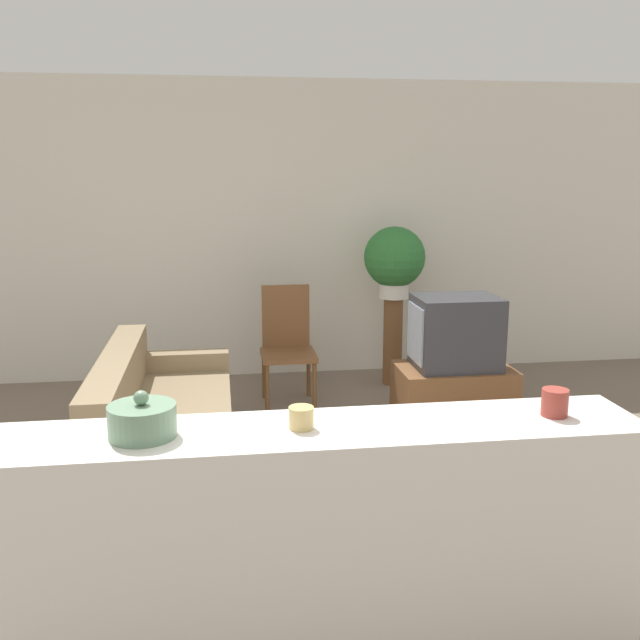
{
  "coord_description": "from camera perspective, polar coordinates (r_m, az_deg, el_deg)",
  "views": [
    {
      "loc": [
        -0.28,
        -3.14,
        1.92
      ],
      "look_at": [
        0.42,
        1.8,
        0.85
      ],
      "focal_mm": 40.0,
      "sensor_mm": 36.0,
      "label": 1
    }
  ],
  "objects": [
    {
      "name": "ground_plane",
      "position": [
        3.69,
        -2.65,
        -19.23
      ],
      "size": [
        14.0,
        14.0,
        0.0
      ],
      "primitive_type": "plane",
      "color": "#756656"
    },
    {
      "name": "wall_back",
      "position": [
        6.6,
        -5.65,
        7.08
      ],
      "size": [
        9.0,
        0.06,
        2.7
      ],
      "color": "silver",
      "rests_on": "ground_plane"
    },
    {
      "name": "couch",
      "position": [
        4.73,
        -12.55,
        -8.5
      ],
      "size": [
        0.81,
        1.86,
        0.77
      ],
      "color": "#847051",
      "rests_on": "ground_plane"
    },
    {
      "name": "tv_stand",
      "position": [
        5.62,
        10.63,
        -5.8
      ],
      "size": [
        0.87,
        0.56,
        0.43
      ],
      "color": "brown",
      "rests_on": "ground_plane"
    },
    {
      "name": "television",
      "position": [
        5.49,
        10.76,
        -0.97
      ],
      "size": [
        0.63,
        0.48,
        0.55
      ],
      "color": "#333338",
      "rests_on": "tv_stand"
    },
    {
      "name": "wooden_chair",
      "position": [
        5.89,
        -2.64,
        -1.7
      ],
      "size": [
        0.44,
        0.44,
        0.97
      ],
      "color": "brown",
      "rests_on": "ground_plane"
    },
    {
      "name": "plant_stand",
      "position": [
        6.43,
        5.84,
        -1.68
      ],
      "size": [
        0.17,
        0.17,
        0.79
      ],
      "color": "brown",
      "rests_on": "ground_plane"
    },
    {
      "name": "potted_plant",
      "position": [
        6.3,
        5.98,
        4.88
      ],
      "size": [
        0.54,
        0.54,
        0.63
      ],
      "color": "white",
      "rests_on": "plant_stand"
    },
    {
      "name": "foreground_counter",
      "position": [
        2.89,
        -1.45,
        -17.65
      ],
      "size": [
        2.62,
        0.44,
        0.97
      ],
      "color": "white",
      "rests_on": "ground_plane"
    },
    {
      "name": "decorative_bowl",
      "position": [
        2.67,
        -14.03,
        -7.79
      ],
      "size": [
        0.25,
        0.25,
        0.17
      ],
      "color": "gray",
      "rests_on": "foreground_counter"
    },
    {
      "name": "candle_jar",
      "position": [
        2.67,
        -1.43,
        -7.82
      ],
      "size": [
        0.09,
        0.09,
        0.08
      ],
      "color": "tan",
      "rests_on": "foreground_counter"
    },
    {
      "name": "coffee_tin",
      "position": [
        2.95,
        18.27,
        -6.29
      ],
      "size": [
        0.1,
        0.1,
        0.11
      ],
      "color": "#99382D",
      "rests_on": "foreground_counter"
    }
  ]
}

